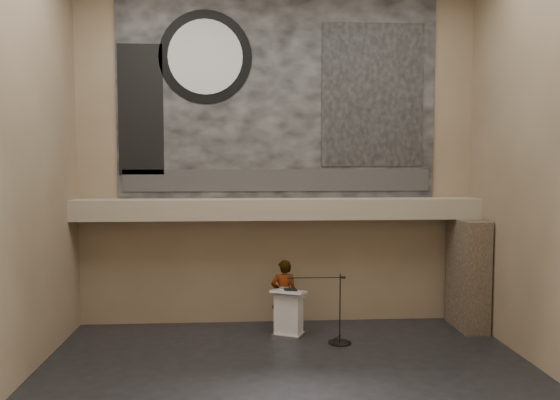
{
  "coord_description": "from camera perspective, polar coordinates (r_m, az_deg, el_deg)",
  "views": [
    {
      "loc": [
        -0.84,
        -9.82,
        4.11
      ],
      "look_at": [
        0.0,
        3.2,
        3.2
      ],
      "focal_mm": 35.0,
      "sensor_mm": 36.0,
      "label": 1
    }
  ],
  "objects": [
    {
      "name": "papers",
      "position": [
        12.91,
        0.28,
        -9.48
      ],
      "size": [
        0.27,
        0.32,
        0.0
      ],
      "primitive_type": "cube",
      "rotation": [
        0.0,
        0.0,
        -0.26
      ],
      "color": "white",
      "rests_on": "lectern"
    },
    {
      "name": "speaker_person",
      "position": [
        13.47,
        0.43,
        -9.91
      ],
      "size": [
        0.64,
        0.43,
        1.75
      ],
      "primitive_type": "imported",
      "rotation": [
        0.0,
        0.0,
        3.13
      ],
      "color": "silver",
      "rests_on": "floor"
    },
    {
      "name": "banner_clock_rim",
      "position": [
        14.03,
        -7.8,
        14.59
      ],
      "size": [
        2.3,
        0.02,
        2.3
      ],
      "primitive_type": "cylinder",
      "rotation": [
        1.57,
        0.0,
        0.0
      ],
      "color": "black",
      "rests_on": "banner"
    },
    {
      "name": "sprinkler_left",
      "position": [
        13.47,
        -6.91,
        -2.18
      ],
      "size": [
        0.04,
        0.04,
        0.06
      ],
      "primitive_type": "cylinder",
      "color": "#B2893D",
      "rests_on": "soffit"
    },
    {
      "name": "wall_left",
      "position": [
        10.67,
        -26.72,
        4.31
      ],
      "size": [
        0.02,
        8.0,
        8.5
      ],
      "primitive_type": "cube",
      "color": "#79664D",
      "rests_on": "floor"
    },
    {
      "name": "wall_back",
      "position": [
        13.85,
        -0.21,
        4.57
      ],
      "size": [
        10.0,
        0.02,
        8.5
      ],
      "primitive_type": "cube",
      "color": "#79664D",
      "rests_on": "floor"
    },
    {
      "name": "soffit",
      "position": [
        13.5,
        -0.11,
        -0.94
      ],
      "size": [
        10.0,
        0.8,
        0.5
      ],
      "primitive_type": "cube",
      "color": "gray",
      "rests_on": "wall_back"
    },
    {
      "name": "mic_stand",
      "position": [
        12.81,
        6.08,
        -13.63
      ],
      "size": [
        1.45,
        0.52,
        1.6
      ],
      "rotation": [
        0.0,
        0.0,
        -0.01
      ],
      "color": "black",
      "rests_on": "floor"
    },
    {
      "name": "banner",
      "position": [
        13.91,
        -0.21,
        10.55
      ],
      "size": [
        8.0,
        0.05,
        5.0
      ],
      "primitive_type": "cube",
      "color": "black",
      "rests_on": "wall_back"
    },
    {
      "name": "banner_building_print",
      "position": [
        14.23,
        9.67,
        10.75
      ],
      "size": [
        2.6,
        0.02,
        3.6
      ],
      "primitive_type": "cube",
      "color": "black",
      "rests_on": "banner"
    },
    {
      "name": "banner_brick_print",
      "position": [
        14.05,
        -14.36,
        9.13
      ],
      "size": [
        1.1,
        0.02,
        3.2
      ],
      "primitive_type": "cube",
      "color": "black",
      "rests_on": "banner"
    },
    {
      "name": "floor",
      "position": [
        10.68,
        1.17,
        -18.64
      ],
      "size": [
        10.0,
        10.0,
        0.0
      ],
      "primitive_type": "plane",
      "color": "black",
      "rests_on": "ground"
    },
    {
      "name": "banner_clock_face",
      "position": [
        14.01,
        -7.81,
        14.61
      ],
      "size": [
        1.84,
        0.02,
        1.84
      ],
      "primitive_type": "cylinder",
      "rotation": [
        1.57,
        0.0,
        0.0
      ],
      "color": "silver",
      "rests_on": "banner"
    },
    {
      "name": "sprinkler_right",
      "position": [
        13.73,
        7.85,
        -2.07
      ],
      "size": [
        0.04,
        0.04,
        0.06
      ],
      "primitive_type": "cylinder",
      "color": "#B2893D",
      "rests_on": "soffit"
    },
    {
      "name": "stone_pier",
      "position": [
        14.36,
        19.03,
        -7.31
      ],
      "size": [
        0.6,
        1.4,
        2.7
      ],
      "primitive_type": "cube",
      "color": "#413428",
      "rests_on": "floor"
    },
    {
      "name": "binder",
      "position": [
        12.96,
        1.1,
        -9.37
      ],
      "size": [
        0.31,
        0.26,
        0.04
      ],
      "primitive_type": "cube",
      "rotation": [
        0.0,
        0.0,
        0.11
      ],
      "color": "black",
      "rests_on": "lectern"
    },
    {
      "name": "banner_text_strip",
      "position": [
        13.79,
        -0.2,
        2.08
      ],
      "size": [
        7.76,
        0.02,
        0.55
      ],
      "primitive_type": "cube",
      "color": "#2B2B2B",
      "rests_on": "banner"
    },
    {
      "name": "lectern",
      "position": [
        13.12,
        0.9,
        -11.75
      ],
      "size": [
        0.92,
        0.8,
        1.14
      ],
      "rotation": [
        0.0,
        0.0,
        -0.42
      ],
      "color": "silver",
      "rests_on": "floor"
    },
    {
      "name": "wall_front",
      "position": [
        5.89,
        4.55,
        5.32
      ],
      "size": [
        10.0,
        0.02,
        8.5
      ],
      "primitive_type": "cube",
      "color": "#79664D",
      "rests_on": "floor"
    },
    {
      "name": "wall_right",
      "position": [
        11.43,
        27.12,
        4.25
      ],
      "size": [
        0.02,
        8.0,
        8.5
      ],
      "primitive_type": "cube",
      "color": "#79664D",
      "rests_on": "floor"
    }
  ]
}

